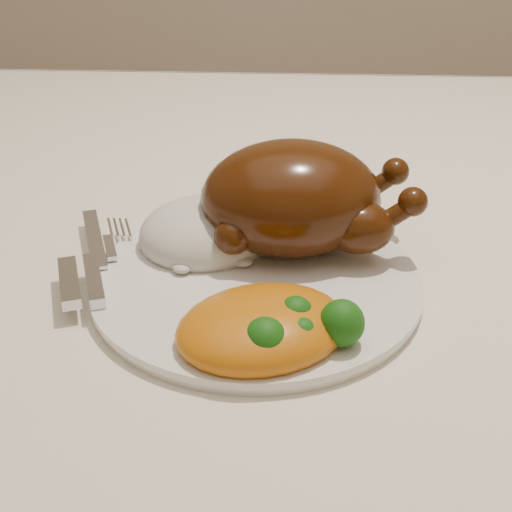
{
  "coord_description": "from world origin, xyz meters",
  "views": [
    {
      "loc": [
        -0.06,
        -0.64,
        1.08
      ],
      "look_at": [
        -0.09,
        -0.14,
        0.8
      ],
      "focal_mm": 50.0,
      "sensor_mm": 36.0,
      "label": 1
    }
  ],
  "objects": [
    {
      "name": "dining_table",
      "position": [
        0.0,
        0.0,
        0.67
      ],
      "size": [
        1.6,
        0.9,
        0.76
      ],
      "color": "brown",
      "rests_on": "floor"
    },
    {
      "name": "cutlery",
      "position": [
        -0.23,
        -0.14,
        0.78
      ],
      "size": [
        0.06,
        0.17,
        0.01
      ],
      "rotation": [
        0.0,
        0.0,
        0.33
      ],
      "color": "silver",
      "rests_on": "dinner_plate"
    },
    {
      "name": "roast_chicken",
      "position": [
        -0.06,
        -0.09,
        0.83
      ],
      "size": [
        0.19,
        0.13,
        0.1
      ],
      "rotation": [
        0.0,
        0.0,
        0.11
      ],
      "color": "#431C07",
      "rests_on": "dinner_plate"
    },
    {
      "name": "rice_mound",
      "position": [
        -0.14,
        -0.09,
        0.79
      ],
      "size": [
        0.14,
        0.13,
        0.06
      ],
      "rotation": [
        0.0,
        0.0,
        0.26
      ],
      "color": "silver",
      "rests_on": "dinner_plate"
    },
    {
      "name": "dinner_plate",
      "position": [
        -0.09,
        -0.14,
        0.77
      ],
      "size": [
        0.34,
        0.34,
        0.01
      ],
      "primitive_type": "cylinder",
      "rotation": [
        0.0,
        0.0,
        0.33
      ],
      "color": "white",
      "rests_on": "tablecloth"
    },
    {
      "name": "tablecloth",
      "position": [
        0.0,
        0.0,
        0.74
      ],
      "size": [
        1.73,
        1.03,
        0.18
      ],
      "color": "#EEE3CD",
      "rests_on": "dining_table"
    },
    {
      "name": "mac_and_cheese",
      "position": [
        -0.07,
        -0.22,
        0.79
      ],
      "size": [
        0.15,
        0.14,
        0.05
      ],
      "rotation": [
        0.0,
        0.0,
        0.41
      ],
      "color": "orange",
      "rests_on": "dinner_plate"
    }
  ]
}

